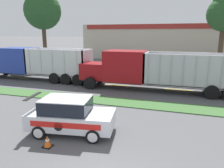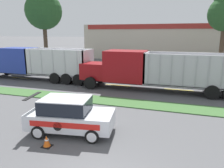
# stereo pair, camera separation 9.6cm
# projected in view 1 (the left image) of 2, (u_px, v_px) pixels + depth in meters

# --- Properties ---
(grass_verge) EXTENTS (120.00, 1.82, 0.06)m
(grass_verge) POSITION_uv_depth(u_px,v_px,m) (145.00, 104.00, 14.58)
(grass_verge) COLOR #3D6633
(grass_verge) RESTS_ON ground_plane
(centre_line_2) EXTENTS (2.40, 0.14, 0.01)m
(centre_line_2) POSITION_uv_depth(u_px,v_px,m) (21.00, 78.00, 23.37)
(centre_line_2) COLOR yellow
(centre_line_2) RESTS_ON ground_plane
(centre_line_3) EXTENTS (2.40, 0.14, 0.01)m
(centre_line_3) POSITION_uv_depth(u_px,v_px,m) (66.00, 81.00, 21.76)
(centre_line_3) COLOR yellow
(centre_line_3) RESTS_ON ground_plane
(centre_line_4) EXTENTS (2.40, 0.14, 0.01)m
(centre_line_4) POSITION_uv_depth(u_px,v_px,m) (117.00, 85.00, 20.15)
(centre_line_4) COLOR yellow
(centre_line_4) RESTS_ON ground_plane
(centre_line_5) EXTENTS (2.40, 0.14, 0.01)m
(centre_line_5) POSITION_uv_depth(u_px,v_px,m) (178.00, 90.00, 18.55)
(centre_line_5) COLOR yellow
(centre_line_5) RESTS_ON ground_plane
(dump_truck_mid) EXTENTS (12.57, 2.79, 3.25)m
(dump_truck_mid) POSITION_uv_depth(u_px,v_px,m) (137.00, 70.00, 18.38)
(dump_truck_mid) COLOR black
(dump_truck_mid) RESTS_ON ground_plane
(dump_truck_trail) EXTENTS (12.30, 2.66, 3.21)m
(dump_truck_trail) POSITION_uv_depth(u_px,v_px,m) (26.00, 63.00, 22.71)
(dump_truck_trail) COLOR black
(dump_truck_trail) RESTS_ON ground_plane
(rally_car) EXTENTS (4.25, 2.44, 1.75)m
(rally_car) POSITION_uv_depth(u_px,v_px,m) (70.00, 115.00, 10.35)
(rally_car) COLOR silver
(rally_car) RESTS_ON ground_plane
(traffic_cone) EXTENTS (0.39, 0.39, 0.49)m
(traffic_cone) POSITION_uv_depth(u_px,v_px,m) (47.00, 142.00, 9.14)
(traffic_cone) COLOR black
(traffic_cone) RESTS_ON ground_plane
(store_building_backdrop) EXTENTS (35.14, 12.10, 6.27)m
(store_building_backdrop) POSITION_uv_depth(u_px,v_px,m) (180.00, 42.00, 41.87)
(store_building_backdrop) COLOR #BCB29E
(store_building_backdrop) RESTS_ON ground_plane
(tree_behind_centre) EXTENTS (5.21, 5.21, 11.70)m
(tree_behind_centre) POSITION_uv_depth(u_px,v_px,m) (42.00, 7.00, 31.02)
(tree_behind_centre) COLOR #473828
(tree_behind_centre) RESTS_ON ground_plane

